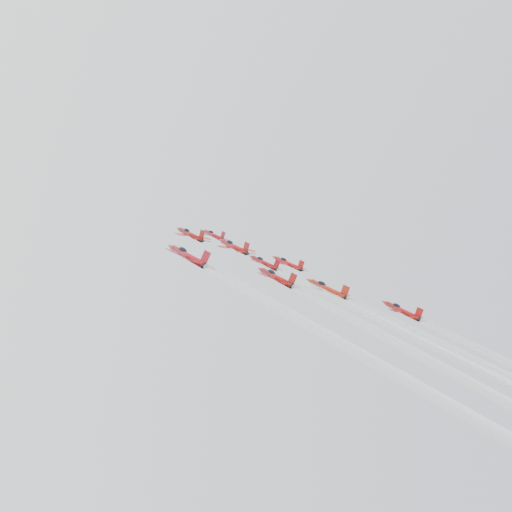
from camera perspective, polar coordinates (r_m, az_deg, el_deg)
jet_lead at (r=166.28m, az=-3.79°, el=1.87°), size 8.81×11.23×7.29m
jet_row2_left at (r=147.71m, az=-5.86°, el=1.94°), size 9.40×11.98×7.78m
jet_row2_center at (r=154.25m, az=-2.00°, el=0.86°), size 10.46×13.33×8.66m
jet_row2_right at (r=160.03m, az=2.85°, el=-0.64°), size 9.14×11.65×7.57m
jet_center at (r=111.93m, az=12.61°, el=-6.48°), size 8.53×79.86×48.87m
jet_rear_farleft at (r=72.48m, az=12.31°, el=-10.57°), size 10.19×95.37×58.37m
jet_rear_left at (r=90.91m, az=19.52°, el=-10.77°), size 9.88×92.43×56.57m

